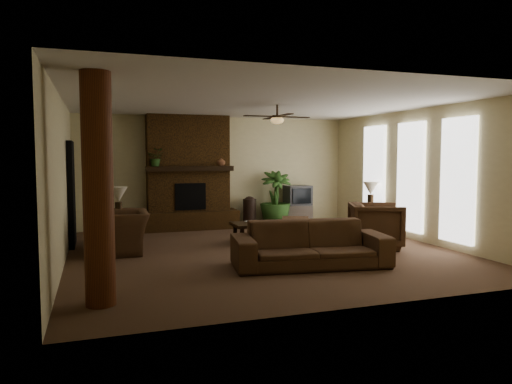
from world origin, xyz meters
name	(u,v)px	position (x,y,z in m)	size (l,w,h in m)	color
room_shell	(263,178)	(0.00, 0.00, 1.40)	(7.00, 7.00, 7.00)	brown
fireplace	(189,182)	(-0.80, 3.22, 1.16)	(2.40, 0.70, 2.80)	#513215
windows	(410,177)	(3.45, 0.20, 1.35)	(0.08, 3.65, 2.35)	white
log_column	(98,190)	(-2.95, -2.40, 1.40)	(0.36, 0.36, 2.80)	brown
doorway	(72,194)	(-3.44, 1.80, 1.05)	(0.10, 1.00, 2.10)	black
ceiling_fan	(277,119)	(0.40, 0.30, 2.53)	(1.35, 1.35, 0.37)	#2F2115
sofa	(310,237)	(0.33, -1.40, 0.49)	(2.52, 0.74, 0.99)	#4F3522
armchair_left	(119,225)	(-2.58, 0.77, 0.52)	(1.20, 0.78, 1.05)	#4F3522
armchair_right	(376,223)	(2.21, -0.41, 0.49)	(0.95, 0.89, 0.98)	#4F3522
coffee_table	(262,225)	(0.26, 0.80, 0.37)	(1.20, 0.70, 0.43)	black
ottoman	(295,226)	(1.32, 1.49, 0.20)	(0.60, 0.60, 0.40)	#4F3522
tv_stand	(296,214)	(2.06, 3.15, 0.25)	(0.85, 0.50, 0.50)	#BABABC
tv	(298,195)	(2.11, 3.14, 0.76)	(0.66, 0.54, 0.52)	#3B3B3D
floor_vase	(250,209)	(0.77, 3.15, 0.43)	(0.34, 0.34, 0.77)	black
floor_plant	(275,210)	(1.43, 3.04, 0.40)	(0.79, 1.42, 0.79)	#2F5321
side_table_left	(117,234)	(-2.60, 1.26, 0.28)	(0.50, 0.50, 0.55)	black
lamp_left	(119,197)	(-2.56, 1.29, 1.00)	(0.46, 0.46, 0.65)	#2F2115
side_table_right	(370,221)	(3.15, 1.25, 0.28)	(0.50, 0.50, 0.55)	black
lamp_right	(371,190)	(3.15, 1.26, 1.00)	(0.44, 0.44, 0.65)	#2F2115
mantel_plant	(156,159)	(-1.62, 2.97, 1.72)	(0.38, 0.42, 0.33)	#2F5321
mantel_vase	(221,161)	(-0.02, 3.02, 1.67)	(0.22, 0.23, 0.22)	brown
book_a	(249,216)	(0.00, 0.84, 0.57)	(0.22, 0.03, 0.29)	#999999
book_b	(275,216)	(0.51, 0.68, 0.58)	(0.21, 0.02, 0.29)	#999999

